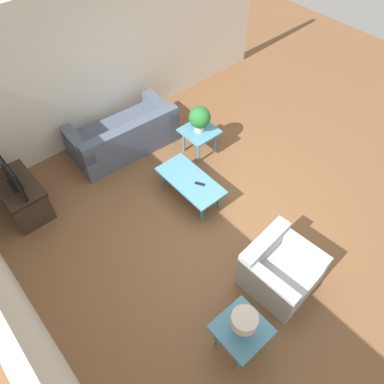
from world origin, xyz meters
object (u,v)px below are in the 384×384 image
armchair (279,269)px  side_table_plant (199,133)px  side_table_lamp (241,331)px  tv_stand_chest (22,196)px  television (8,172)px  potted_plant (200,118)px  sofa (124,136)px  coffee_table (190,182)px  table_lamp (244,321)px

armchair → side_table_plant: bearing=66.1°
side_table_lamp → tv_stand_chest: tv_stand_chest is taller
side_table_lamp → side_table_plant: bearing=-33.5°
television → potted_plant: (-0.82, -3.00, -0.08)m
sofa → coffee_table: bearing=99.0°
armchair → potted_plant: (2.66, -0.91, 0.48)m
sofa → armchair: 3.63m
armchair → television: size_ratio=1.04×
side_table_plant → television: 3.14m
side_table_plant → tv_stand_chest: tv_stand_chest is taller
armchair → tv_stand_chest: 4.06m
side_table_plant → sofa: bearing=45.2°
armchair → side_table_plant: 2.81m
armchair → coffee_table: size_ratio=0.81×
side_table_lamp → potted_plant: size_ratio=1.23×
armchair → side_table_plant: armchair is taller
coffee_table → potted_plant: potted_plant is taller
side_table_plant → coffee_table: bearing=130.9°
television → table_lamp: television is taller
armchair → potted_plant: size_ratio=1.98×
sofa → potted_plant: potted_plant is taller
coffee_table → side_table_plant: (0.70, -0.81, 0.10)m
coffee_table → table_lamp: table_lamp is taller
side_table_lamp → armchair: bearing=-74.9°
tv_stand_chest → table_lamp: bearing=-164.3°
tv_stand_chest → sofa: bearing=-86.0°
tv_stand_chest → table_lamp: table_lamp is taller
sofa → side_table_plant: sofa is taller
television → tv_stand_chest: bearing=-90.0°
coffee_table → potted_plant: bearing=-49.1°
tv_stand_chest → potted_plant: potted_plant is taller
tv_stand_chest → television: size_ratio=1.08×
potted_plant → armchair: bearing=161.0°
sofa → table_lamp: 4.05m
coffee_table → side_table_plant: bearing=-49.1°
side_table_plant → television: size_ratio=0.64×
sofa → armchair: bearing=94.5°
side_table_plant → side_table_lamp: size_ratio=1.00×
sofa → side_table_lamp: (-3.90, 0.97, 0.16)m
side_table_plant → tv_stand_chest: 3.11m
sofa → table_lamp: bearing=79.6°
coffee_table → television: bearing=55.1°
television → table_lamp: bearing=-164.2°
side_table_plant → side_table_lamp: (-2.93, 1.94, 0.00)m
sofa → table_lamp: (-3.90, 0.97, 0.46)m
side_table_lamp → television: size_ratio=0.64×
sofa → side_table_plant: (-0.97, -0.97, 0.16)m
side_table_plant → side_table_lamp: same height
sofa → television: bearing=7.6°
side_table_plant → potted_plant: (0.00, 0.00, 0.34)m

